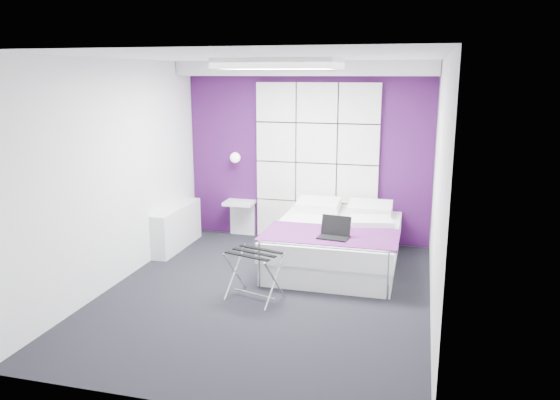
# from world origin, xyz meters

# --- Properties ---
(floor) EXTENTS (4.40, 4.40, 0.00)m
(floor) POSITION_xyz_m (0.00, 0.00, 0.00)
(floor) COLOR black
(floor) RESTS_ON ground
(ceiling) EXTENTS (4.40, 4.40, 0.00)m
(ceiling) POSITION_xyz_m (0.00, 0.00, 2.60)
(ceiling) COLOR white
(ceiling) RESTS_ON wall_back
(wall_back) EXTENTS (3.60, 0.00, 3.60)m
(wall_back) POSITION_xyz_m (0.00, 2.20, 1.30)
(wall_back) COLOR silver
(wall_back) RESTS_ON floor
(wall_left) EXTENTS (0.00, 4.40, 4.40)m
(wall_left) POSITION_xyz_m (-1.80, 0.00, 1.30)
(wall_left) COLOR silver
(wall_left) RESTS_ON floor
(wall_right) EXTENTS (0.00, 4.40, 4.40)m
(wall_right) POSITION_xyz_m (1.80, 0.00, 1.30)
(wall_right) COLOR silver
(wall_right) RESTS_ON floor
(accent_wall) EXTENTS (3.58, 0.02, 2.58)m
(accent_wall) POSITION_xyz_m (0.00, 2.19, 1.30)
(accent_wall) COLOR #3C1045
(accent_wall) RESTS_ON wall_back
(soffit) EXTENTS (3.58, 0.50, 0.20)m
(soffit) POSITION_xyz_m (0.00, 1.95, 2.50)
(soffit) COLOR silver
(soffit) RESTS_ON wall_back
(headboard) EXTENTS (1.80, 0.08, 2.30)m
(headboard) POSITION_xyz_m (0.15, 2.14, 1.17)
(headboard) COLOR silver
(headboard) RESTS_ON wall_back
(skylight) EXTENTS (1.36, 0.86, 0.12)m
(skylight) POSITION_xyz_m (0.00, 0.60, 2.55)
(skylight) COLOR white
(skylight) RESTS_ON ceiling
(wall_lamp) EXTENTS (0.15, 0.15, 0.15)m
(wall_lamp) POSITION_xyz_m (-1.05, 2.06, 1.22)
(wall_lamp) COLOR white
(wall_lamp) RESTS_ON wall_back
(radiator) EXTENTS (0.22, 1.20, 0.60)m
(radiator) POSITION_xyz_m (-1.69, 1.30, 0.30)
(radiator) COLOR silver
(radiator) RESTS_ON floor
(bed) EXTENTS (1.63, 1.96, 0.69)m
(bed) POSITION_xyz_m (0.61, 1.16, 0.29)
(bed) COLOR silver
(bed) RESTS_ON floor
(nightstand) EXTENTS (0.44, 0.34, 0.05)m
(nightstand) POSITION_xyz_m (-1.00, 2.02, 0.53)
(nightstand) COLOR silver
(nightstand) RESTS_ON wall_back
(luggage_rack) EXTENTS (0.55, 0.41, 0.54)m
(luggage_rack) POSITION_xyz_m (-0.08, -0.16, 0.27)
(luggage_rack) COLOR silver
(luggage_rack) RESTS_ON floor
(laptop) EXTENTS (0.35, 0.25, 0.25)m
(laptop) POSITION_xyz_m (0.67, 0.58, 0.61)
(laptop) COLOR black
(laptop) RESTS_ON bed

